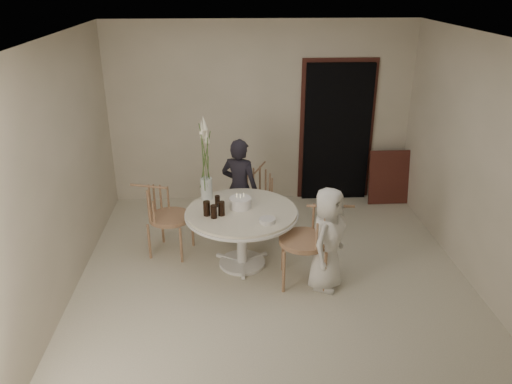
{
  "coord_description": "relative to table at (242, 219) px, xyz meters",
  "views": [
    {
      "loc": [
        -0.47,
        -5.0,
        3.25
      ],
      "look_at": [
        -0.18,
        0.3,
        0.94
      ],
      "focal_mm": 35.0,
      "sensor_mm": 36.0,
      "label": 1
    }
  ],
  "objects": [
    {
      "name": "chair_far",
      "position": [
        0.24,
        1.0,
        -0.06
      ],
      "size": [
        0.59,
        0.61,
        0.86
      ],
      "rotation": [
        0.0,
        0.0,
        -0.37
      ],
      "color": "#AB7D5C",
      "rests_on": "ground"
    },
    {
      "name": "chair_right",
      "position": [
        0.82,
        -0.41,
        0.02
      ],
      "size": [
        0.62,
        0.58,
        0.98
      ],
      "rotation": [
        0.0,
        0.0,
        -1.66
      ],
      "color": "#AB7D5C",
      "rests_on": "ground"
    },
    {
      "name": "doorway",
      "position": [
        1.5,
        1.94,
        0.43
      ],
      "size": [
        1.0,
        0.1,
        2.1
      ],
      "primitive_type": "cube",
      "color": "black",
      "rests_on": "ground"
    },
    {
      "name": "cola_tumbler_a",
      "position": [
        -0.32,
        -0.18,
        0.19
      ],
      "size": [
        0.09,
        0.09,
        0.15
      ],
      "primitive_type": "cylinder",
      "rotation": [
        0.0,
        0.0,
        0.28
      ],
      "color": "black",
      "rests_on": "table"
    },
    {
      "name": "cola_tumbler_c",
      "position": [
        -0.4,
        -0.11,
        0.2
      ],
      "size": [
        0.11,
        0.11,
        0.17
      ],
      "primitive_type": "cylinder",
      "rotation": [
        0.0,
        0.0,
        0.41
      ],
      "color": "black",
      "rests_on": "table"
    },
    {
      "name": "room_shell",
      "position": [
        0.35,
        -0.25,
        1.0
      ],
      "size": [
        4.5,
        4.5,
        4.5
      ],
      "color": "silver",
      "rests_on": "ground"
    },
    {
      "name": "flower_vase",
      "position": [
        -0.42,
        0.36,
        0.52
      ],
      "size": [
        0.14,
        0.14,
        1.05
      ],
      "rotation": [
        0.0,
        0.0,
        -0.16
      ],
      "color": "silver",
      "rests_on": "table"
    },
    {
      "name": "birthday_cake",
      "position": [
        -0.01,
        0.07,
        0.18
      ],
      "size": [
        0.26,
        0.26,
        0.17
      ],
      "rotation": [
        0.0,
        0.0,
        -0.02
      ],
      "color": "white",
      "rests_on": "table"
    },
    {
      "name": "cola_tumbler_d",
      "position": [
        -0.28,
        0.13,
        0.18
      ],
      "size": [
        0.08,
        0.08,
        0.13
      ],
      "primitive_type": "cylinder",
      "rotation": [
        0.0,
        0.0,
        0.29
      ],
      "color": "black",
      "rests_on": "table"
    },
    {
      "name": "girl",
      "position": [
        -0.01,
        0.78,
        0.06
      ],
      "size": [
        0.58,
        0.49,
        1.35
      ],
      "primitive_type": "imported",
      "rotation": [
        0.0,
        0.0,
        2.75
      ],
      "color": "black",
      "rests_on": "ground"
    },
    {
      "name": "chair_left",
      "position": [
        -1.0,
        0.38,
        -0.03
      ],
      "size": [
        0.62,
        0.59,
        0.9
      ],
      "rotation": [
        0.0,
        0.0,
        1.29
      ],
      "color": "#AB7D5C",
      "rests_on": "ground"
    },
    {
      "name": "plate_stack",
      "position": [
        0.27,
        -0.33,
        0.14
      ],
      "size": [
        0.2,
        0.2,
        0.05
      ],
      "primitive_type": "cylinder",
      "rotation": [
        0.0,
        0.0,
        0.1
      ],
      "color": "silver",
      "rests_on": "table"
    },
    {
      "name": "ground",
      "position": [
        0.35,
        -0.25,
        -0.62
      ],
      "size": [
        4.5,
        4.5,
        0.0
      ],
      "primitive_type": "plane",
      "color": "beige",
      "rests_on": "ground"
    },
    {
      "name": "boy",
      "position": [
        0.92,
        -0.51,
        -0.02
      ],
      "size": [
        0.63,
        0.7,
        1.2
      ],
      "primitive_type": "imported",
      "rotation": [
        0.0,
        0.0,
        1.02
      ],
      "color": "silver",
      "rests_on": "ground"
    },
    {
      "name": "picture_frame",
      "position": [
        2.3,
        1.7,
        -0.21
      ],
      "size": [
        0.62,
        0.19,
        0.82
      ],
      "primitive_type": "cube",
      "rotation": [
        -0.17,
        0.0,
        0.01
      ],
      "color": "#50221B",
      "rests_on": "ground"
    },
    {
      "name": "door_trim",
      "position": [
        1.5,
        1.98,
        0.49
      ],
      "size": [
        1.12,
        0.03,
        2.22
      ],
      "primitive_type": "cube",
      "color": "#50221B",
      "rests_on": "ground"
    },
    {
      "name": "cola_tumbler_b",
      "position": [
        -0.23,
        -0.12,
        0.2
      ],
      "size": [
        0.09,
        0.09,
        0.17
      ],
      "primitive_type": "cylinder",
      "rotation": [
        0.0,
        0.0,
        0.12
      ],
      "color": "black",
      "rests_on": "table"
    },
    {
      "name": "table",
      "position": [
        0.0,
        0.0,
        0.0
      ],
      "size": [
        1.33,
        1.33,
        0.73
      ],
      "color": "white",
      "rests_on": "ground"
    }
  ]
}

